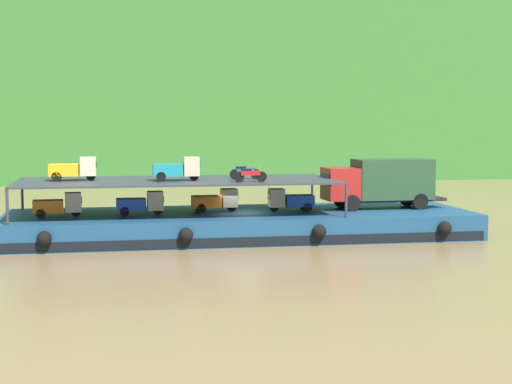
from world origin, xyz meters
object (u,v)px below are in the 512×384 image
at_px(mini_truck_lower_aft, 141,203).
at_px(mini_truck_lower_fore, 290,200).
at_px(mini_truck_upper_mid, 177,169).
at_px(mini_truck_lower_mid, 216,200).
at_px(mini_truck_upper_stern, 74,169).
at_px(motorcycle_upper_port, 250,174).
at_px(motorcycle_upper_centre, 245,172).
at_px(cargo_barge, 240,224).
at_px(mini_truck_lower_stern, 58,205).
at_px(covered_lorry, 381,182).

relative_size(mini_truck_lower_aft, mini_truck_lower_fore, 1.00).
height_order(mini_truck_lower_fore, mini_truck_upper_mid, mini_truck_upper_mid).
distance_m(mini_truck_lower_mid, mini_truck_upper_stern, 8.60).
distance_m(mini_truck_lower_fore, motorcycle_upper_port, 4.07).
relative_size(mini_truck_lower_mid, motorcycle_upper_centre, 1.47).
height_order(cargo_barge, mini_truck_lower_fore, mini_truck_lower_fore).
distance_m(mini_truck_upper_mid, motorcycle_upper_port, 4.40).
distance_m(mini_truck_upper_stern, mini_truck_upper_mid, 6.08).
distance_m(mini_truck_lower_stern, mini_truck_lower_aft, 4.70).
height_order(mini_truck_lower_aft, mini_truck_upper_mid, mini_truck_upper_mid).
xyz_separation_m(covered_lorry, mini_truck_lower_stern, (-19.63, -0.87, -1.00)).
bearing_deg(motorcycle_upper_port, mini_truck_lower_stern, 170.43).
xyz_separation_m(cargo_barge, mini_truck_upper_mid, (-3.83, -0.59, 3.44)).
relative_size(motorcycle_upper_port, motorcycle_upper_centre, 1.00).
bearing_deg(covered_lorry, mini_truck_lower_fore, -175.98).
bearing_deg(mini_truck_upper_stern, mini_truck_lower_fore, -2.83).
distance_m(covered_lorry, mini_truck_lower_mid, 10.46).
xyz_separation_m(mini_truck_lower_stern, mini_truck_lower_aft, (4.70, 0.07, 0.00)).
xyz_separation_m(cargo_barge, covered_lorry, (8.97, 0.37, 2.44)).
relative_size(mini_truck_lower_fore, mini_truck_upper_mid, 1.00).
relative_size(cargo_barge, mini_truck_upper_stern, 10.15).
xyz_separation_m(cargo_barge, motorcycle_upper_port, (0.20, -2.33, 3.18)).
relative_size(mini_truck_lower_stern, mini_truck_lower_fore, 1.01).
bearing_deg(mini_truck_upper_stern, mini_truck_upper_mid, -11.19).
relative_size(mini_truck_lower_mid, mini_truck_upper_stern, 1.01).
height_order(covered_lorry, mini_truck_upper_mid, mini_truck_upper_mid).
bearing_deg(mini_truck_lower_stern, mini_truck_lower_mid, 6.17).
bearing_deg(covered_lorry, mini_truck_lower_stern, -177.46).
bearing_deg(motorcycle_upper_centre, mini_truck_lower_stern, -177.20).
height_order(mini_truck_lower_stern, mini_truck_lower_mid, same).
bearing_deg(mini_truck_upper_stern, motorcycle_upper_centre, -3.14).
bearing_deg(mini_truck_upper_stern, covered_lorry, -0.67).
bearing_deg(mini_truck_lower_fore, covered_lorry, 4.02).
distance_m(mini_truck_lower_aft, mini_truck_lower_mid, 4.62).
distance_m(covered_lorry, mini_truck_lower_fore, 6.00).
bearing_deg(motorcycle_upper_centre, cargo_barge, -173.55).
relative_size(mini_truck_lower_stern, mini_truck_upper_stern, 1.02).
relative_size(cargo_barge, mini_truck_lower_fore, 10.10).
xyz_separation_m(cargo_barge, mini_truck_lower_fore, (3.07, -0.05, 1.44)).
height_order(mini_truck_lower_stern, mini_truck_upper_stern, mini_truck_upper_stern).
distance_m(mini_truck_lower_mid, motorcycle_upper_port, 3.70).
relative_size(covered_lorry, mini_truck_upper_mid, 2.86).
distance_m(mini_truck_lower_stern, motorcycle_upper_port, 11.14).
height_order(mini_truck_lower_mid, motorcycle_upper_port, motorcycle_upper_port).
bearing_deg(mini_truck_lower_aft, covered_lorry, 3.06).
relative_size(mini_truck_lower_stern, mini_truck_upper_mid, 1.01).
xyz_separation_m(covered_lorry, mini_truck_lower_fore, (-5.90, -0.41, -1.00)).
bearing_deg(mini_truck_lower_stern, covered_lorry, 2.54).
bearing_deg(mini_truck_lower_mid, mini_truck_lower_fore, -6.87).
bearing_deg(mini_truck_lower_stern, motorcycle_upper_centre, 2.80).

